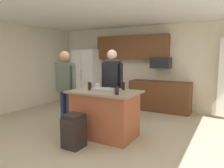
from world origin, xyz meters
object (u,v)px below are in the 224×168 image
serving_tray (104,90)px  mug_ceramic_white (116,91)px  person_guest_by_door (112,81)px  mug_blue_stoneware (97,86)px  tumbler_amber (89,86)px  glass_pilsner (123,86)px  microwave_over_range (161,63)px  person_guest_right (65,84)px  refrigerator (88,76)px  glass_stout_tall (90,85)px  kitchen_island (105,113)px  glass_short_whisky (117,91)px  trash_bin (74,131)px

serving_tray → mug_ceramic_white: bearing=-28.1°
person_guest_by_door → mug_blue_stoneware: (-0.10, -0.51, -0.05)m
tumbler_amber → glass_pilsner: 0.70m
tumbler_amber → glass_pilsner: tumbler_amber is taller
microwave_over_range → person_guest_right: bearing=-118.2°
refrigerator → person_guest_right: size_ratio=1.07×
glass_stout_tall → mug_blue_stoneware: (0.09, 0.13, -0.01)m
kitchen_island → person_guest_by_door: size_ratio=0.77×
refrigerator → tumbler_amber: bearing=-53.4°
microwave_over_range → glass_stout_tall: (-0.82, -2.48, -0.44)m
glass_pilsner → mug_ceramic_white: bearing=-80.8°
tumbler_amber → glass_pilsner: size_ratio=1.01×
glass_short_whisky → trash_bin: (-0.63, -0.46, -0.72)m
person_guest_by_door → glass_short_whisky: size_ratio=12.22×
person_guest_right → tumbler_amber: 0.72m
glass_pilsner → glass_short_whisky: (0.14, -0.55, -0.01)m
mug_ceramic_white → trash_bin: bearing=-136.1°
person_guest_right → trash_bin: (0.83, -0.74, -0.72)m
mug_ceramic_white → kitchen_island: bearing=152.0°
mug_blue_stoneware → trash_bin: bearing=-81.0°
glass_short_whisky → microwave_over_range: bearing=91.2°
mug_ceramic_white → microwave_over_range: bearing=89.8°
refrigerator → serving_tray: refrigerator is taller
kitchen_island → glass_short_whisky: glass_short_whisky is taller
refrigerator → tumbler_amber: size_ratio=11.28×
person_guest_by_door → trash_bin: size_ratio=2.94×
tumbler_amber → mug_blue_stoneware: size_ratio=1.26×
refrigerator → mug_blue_stoneware: (1.87, -2.23, 0.06)m
person_guest_right → glass_short_whisky: (1.46, -0.28, 0.00)m
person_guest_right → glass_pilsner: 1.35m
person_guest_right → mug_ceramic_white: bearing=-7.7°
refrigerator → mug_blue_stoneware: size_ratio=14.26×
refrigerator → microwave_over_range: size_ratio=3.35×
serving_tray → trash_bin: serving_tray is taller
refrigerator → glass_short_whisky: refrigerator is taller
refrigerator → trash_bin: (2.03, -3.23, -0.64)m
person_guest_by_door → mug_ceramic_white: (0.62, -0.97, -0.04)m
tumbler_amber → mug_blue_stoneware: 0.34m
person_guest_right → glass_stout_tall: (0.58, 0.13, -0.01)m
serving_tray → mug_blue_stoneware: bearing=143.3°
mug_blue_stoneware → mug_ceramic_white: (0.72, -0.46, 0.01)m
glass_stout_tall → person_guest_by_door: bearing=73.7°
tumbler_amber → glass_short_whisky: bearing=-15.2°
microwave_over_range → glass_stout_tall: microwave_over_range is taller
person_guest_by_door → mug_ceramic_white: 1.15m
mug_blue_stoneware → mug_ceramic_white: size_ratio=1.07×
kitchen_island → serving_tray: (-0.03, 0.02, 0.49)m
kitchen_island → trash_bin: kitchen_island is taller
refrigerator → glass_stout_tall: (1.78, -2.36, 0.07)m
refrigerator → serving_tray: (2.20, -2.48, 0.03)m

